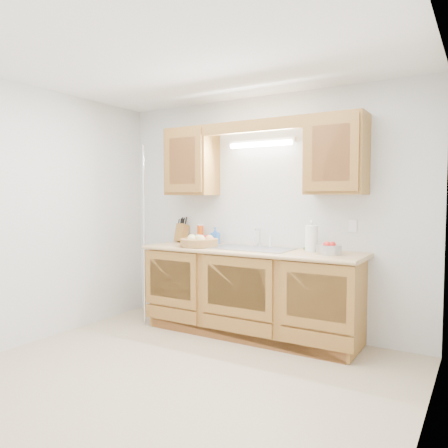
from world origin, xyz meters
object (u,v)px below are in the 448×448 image
Objects in this scene: apple_bowl at (329,249)px; fruit_basket at (199,241)px; paper_towel at (312,239)px; knife_block at (182,233)px.

fruit_basket is at bearing -176.69° from apple_bowl.
fruit_basket reaches higher than apple_bowl.
fruit_basket is 1.39m from apple_bowl.
paper_towel reaches higher than fruit_basket.
fruit_basket is at bearing -31.10° from knife_block.
fruit_basket is 1.67× the size of apple_bowl.
fruit_basket is at bearing -170.52° from paper_towel.
knife_block is 1.64m from paper_towel.
paper_towel is 1.10× the size of apple_bowl.
paper_towel reaches higher than apple_bowl.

